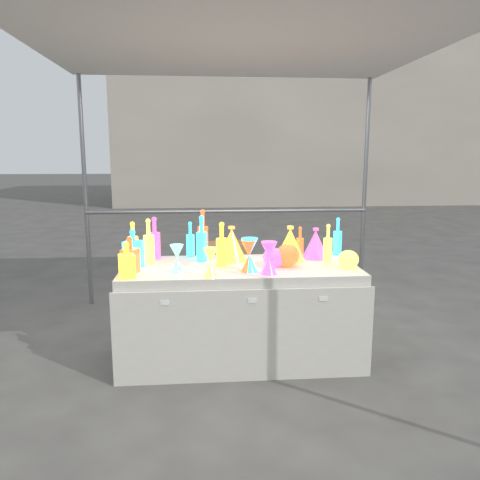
{
  "coord_description": "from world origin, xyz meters",
  "views": [
    {
      "loc": [
        -0.29,
        -3.51,
        1.58
      ],
      "look_at": [
        0.0,
        0.0,
        0.95
      ],
      "focal_mm": 35.0,
      "sensor_mm": 36.0,
      "label": 1
    }
  ],
  "objects": [
    {
      "name": "decanter_0",
      "position": [
        -0.81,
        -0.31,
        0.88
      ],
      "size": [
        0.13,
        0.13,
        0.26
      ],
      "primitive_type": null,
      "rotation": [
        0.0,
        0.0,
        0.31
      ],
      "color": "red",
      "rests_on": "display_table"
    },
    {
      "name": "cardboard_box_flat",
      "position": [
        -0.03,
        2.62,
        0.03
      ],
      "size": [
        0.81,
        0.77,
        0.06
      ],
      "primitive_type": "cube",
      "rotation": [
        0.0,
        0.0,
        0.63
      ],
      "color": "#A9774C",
      "rests_on": "ground"
    },
    {
      "name": "hourglass_2",
      "position": [
        -0.23,
        -0.34,
        0.85
      ],
      "size": [
        0.11,
        0.11,
        0.21
      ],
      "primitive_type": null,
      "rotation": [
        0.0,
        0.0,
        0.08
      ],
      "color": "#125E74",
      "rests_on": "display_table"
    },
    {
      "name": "bottle_1",
      "position": [
        -0.39,
        0.35,
        0.9
      ],
      "size": [
        0.09,
        0.09,
        0.3
      ],
      "primitive_type": null,
      "rotation": [
        0.0,
        0.0,
        -0.35
      ],
      "color": "#1C9C1F",
      "rests_on": "display_table"
    },
    {
      "name": "globe_1",
      "position": [
        0.81,
        -0.16,
        0.81
      ],
      "size": [
        0.2,
        0.2,
        0.12
      ],
      "primitive_type": null,
      "rotation": [
        0.0,
        0.0,
        0.41
      ],
      "color": "#125E74",
      "rests_on": "display_table"
    },
    {
      "name": "hourglass_3",
      "position": [
        -0.47,
        -0.17,
        0.85
      ],
      "size": [
        0.11,
        0.11,
        0.2
      ],
      "primitive_type": null,
      "rotation": [
        0.0,
        0.0,
        -0.07
      ],
      "color": "#B8245E",
      "rests_on": "display_table"
    },
    {
      "name": "hourglass_0",
      "position": [
        0.05,
        -0.2,
        0.87
      ],
      "size": [
        0.13,
        0.13,
        0.23
      ],
      "primitive_type": null,
      "rotation": [
        0.0,
        0.0,
        0.1
      ],
      "color": "orange",
      "rests_on": "display_table"
    },
    {
      "name": "bottle_2",
      "position": [
        -0.28,
        0.35,
        0.95
      ],
      "size": [
        0.09,
        0.09,
        0.4
      ],
      "primitive_type": null,
      "rotation": [
        0.0,
        0.0,
        0.07
      ],
      "color": "orange",
      "rests_on": "display_table"
    },
    {
      "name": "display_table",
      "position": [
        0.0,
        -0.01,
        0.37
      ],
      "size": [
        1.84,
        0.83,
        0.75
      ],
      "color": "silver",
      "rests_on": "ground"
    },
    {
      "name": "globe_3",
      "position": [
        0.25,
        -0.07,
        0.82
      ],
      "size": [
        0.18,
        0.18,
        0.13
      ],
      "primitive_type": null,
      "rotation": [
        0.0,
        0.0,
        -0.07
      ],
      "color": "blue",
      "rests_on": "display_table"
    },
    {
      "name": "bottle_4",
      "position": [
        -0.71,
        0.11,
        0.93
      ],
      "size": [
        0.09,
        0.09,
        0.36
      ],
      "primitive_type": null,
      "rotation": [
        0.0,
        0.0,
        -0.13
      ],
      "color": "#125E74",
      "rests_on": "display_table"
    },
    {
      "name": "decanter_1",
      "position": [
        -0.81,
        -0.15,
        0.88
      ],
      "size": [
        0.13,
        0.13,
        0.26
      ],
      "primitive_type": null,
      "rotation": [
        0.0,
        0.0,
        -0.31
      ],
      "color": "orange",
      "rests_on": "display_table"
    },
    {
      "name": "bottle_3",
      "position": [
        -0.68,
        0.29,
        0.92
      ],
      "size": [
        0.09,
        0.09,
        0.35
      ],
      "primitive_type": null,
      "rotation": [
        0.0,
        0.0,
        0.03
      ],
      "color": "blue",
      "rests_on": "display_table"
    },
    {
      "name": "lampshade_1",
      "position": [
        0.42,
        0.14,
        0.89
      ],
      "size": [
        0.3,
        0.3,
        0.28
      ],
      "primitive_type": null,
      "rotation": [
        0.0,
        0.0,
        -0.31
      ],
      "color": "#C7D02B",
      "rests_on": "display_table"
    },
    {
      "name": "background_building",
      "position": [
        4.0,
        14.0,
        3.0
      ],
      "size": [
        14.0,
        6.0,
        6.0
      ],
      "primitive_type": "cube",
      "color": "beige",
      "rests_on": "ground"
    },
    {
      "name": "bottle_6",
      "position": [
        -0.14,
        -0.0,
        0.92
      ],
      "size": [
        0.09,
        0.09,
        0.34
      ],
      "primitive_type": null,
      "rotation": [
        0.0,
        0.0,
        -0.05
      ],
      "color": "red",
      "rests_on": "display_table"
    },
    {
      "name": "hourglass_5",
      "position": [
        0.05,
        -0.2,
        0.87
      ],
      "size": [
        0.16,
        0.16,
        0.25
      ],
      "primitive_type": null,
      "rotation": [
        0.0,
        0.0,
        -0.37
      ],
      "color": "#1C9C1F",
      "rests_on": "display_table"
    },
    {
      "name": "canopy_tent",
      "position": [
        0.0,
        0.01,
        2.38
      ],
      "size": [
        3.15,
        3.15,
        2.46
      ],
      "color": "gray",
      "rests_on": "ground"
    },
    {
      "name": "bottle_7",
      "position": [
        -0.29,
        0.17,
        0.94
      ],
      "size": [
        0.11,
        0.11,
        0.37
      ],
      "primitive_type": null,
      "rotation": [
        0.0,
        0.0,
        0.29
      ],
      "color": "#1C9C1F",
      "rests_on": "display_table"
    },
    {
      "name": "bottle_9",
      "position": [
        0.51,
        0.2,
        0.88
      ],
      "size": [
        0.07,
        0.07,
        0.27
      ],
      "primitive_type": null,
      "rotation": [
        0.0,
        0.0,
        0.12
      ],
      "color": "orange",
      "rests_on": "display_table"
    },
    {
      "name": "hourglass_1",
      "position": [
        0.18,
        -0.28,
        0.87
      ],
      "size": [
        0.15,
        0.15,
        0.24
      ],
      "primitive_type": null,
      "rotation": [
        0.0,
        0.0,
        -0.39
      ],
      "color": "blue",
      "rests_on": "display_table"
    },
    {
      "name": "decanter_2",
      "position": [
        -0.81,
        0.01,
        0.9
      ],
      "size": [
        0.15,
        0.15,
        0.29
      ],
      "primitive_type": null,
      "rotation": [
        0.0,
        0.0,
        -0.29
      ],
      "color": "#1C9C1F",
      "rests_on": "display_table"
    },
    {
      "name": "bottle_11",
      "position": [
        0.7,
        0.04,
        0.91
      ],
      "size": [
        0.07,
        0.07,
        0.31
      ],
      "primitive_type": null,
      "rotation": [
        0.0,
        0.0,
        -0.07
      ],
      "color": "#125E74",
      "rests_on": "display_table"
    },
    {
      "name": "bottle_8",
      "position": [
        0.86,
        0.31,
        0.91
      ],
      "size": [
        0.09,
        0.09,
        0.32
      ],
      "primitive_type": null,
      "rotation": [
        0.0,
        0.0,
        -0.32
      ],
      "color": "#1C9C1F",
      "rests_on": "display_table"
    },
    {
      "name": "lampshade_0",
      "position": [
        -0.05,
        0.18,
        0.89
      ],
      "size": [
        0.26,
        0.26,
        0.28
      ],
      "primitive_type": null,
      "rotation": [
        0.0,
        0.0,
        0.08
      ],
      "color": "#C7D02B",
      "rests_on": "display_table"
    },
    {
      "name": "globe_2",
      "position": [
        0.36,
        -0.06,
        0.83
      ],
      "size": [
        0.22,
        0.22,
        0.15
      ],
      "primitive_type": null,
      "rotation": [
        0.0,
        0.0,
        -0.17
      ],
      "color": "orange",
      "rests_on": "display_table"
    },
    {
      "name": "cardboard_box_closed",
      "position": [
        -0.01,
        2.49,
        0.23
      ],
      "size": [
        0.7,
        0.56,
        0.46
      ],
      "primitive_type": "cube",
      "rotation": [
        0.0,
        0.0,
        0.17
      ],
      "color": "#A9774C",
      "rests_on": "ground"
    },
    {
      "name": "lampshade_2",
      "position": [
        0.64,
        0.21,
        0.88
      ],
      "size": [
        0.26,
        0.26,
        0.25
      ],
      "primitive_type": null,
      "rotation": [
        0.0,
        0.0,
        0.26
      ],
      "color": "blue",
      "rests_on": "display_table"
    },
    {
      "name": "ground",
      "position": [
        0.0,
        0.0,
        0.0
      ],
      "size": [
        80.0,
        80.0,
        0.0
      ],
      "primitive_type": "plane",
      "color": "#64625C",
      "rests_on": "ground"
    },
    {
      "name": "bottle_0",
      "position": [
        -0.84,
        0.21,
        0.91
      ],
      "size": [
        0.11,
        0.11,
        0.32
      ],
      "primitive_type": null,
      "rotation": [
        0.0,
        0.0,
        -0.35
      ],
      "color": "red",
      "rests_on": "display_table"
    },
    {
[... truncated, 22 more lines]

